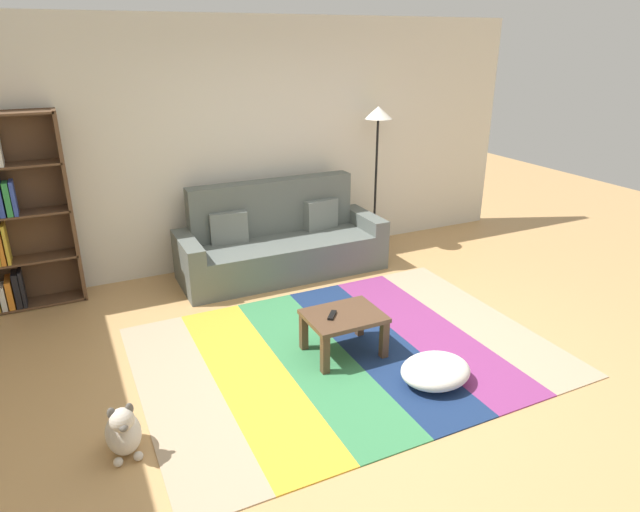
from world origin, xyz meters
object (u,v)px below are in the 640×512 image
at_px(dog, 123,431).
at_px(standing_lamp, 378,132).
at_px(pouf, 435,371).
at_px(tv_remote, 332,315).
at_px(couch, 280,243).
at_px(coffee_table, 344,322).
at_px(bookshelf, 7,216).

bearing_deg(dog, standing_lamp, 36.88).
bearing_deg(pouf, tv_remote, 127.19).
height_order(couch, tv_remote, couch).
relative_size(coffee_table, pouf, 1.12).
relative_size(couch, tv_remote, 15.07).
bearing_deg(bookshelf, tv_remote, -42.94).
xyz_separation_m(standing_lamp, tv_remote, (-1.63, -2.05, -1.07)).
bearing_deg(couch, coffee_table, -95.97).
height_order(couch, bookshelf, bookshelf).
bearing_deg(bookshelf, dog, -76.96).
relative_size(coffee_table, dog, 1.56).
height_order(coffee_table, tv_remote, tv_remote).
xyz_separation_m(coffee_table, tv_remote, (-0.10, 0.01, 0.08)).
xyz_separation_m(pouf, tv_remote, (-0.53, 0.70, 0.27)).
distance_m(couch, pouf, 2.58).
height_order(pouf, tv_remote, tv_remote).
bearing_deg(standing_lamp, pouf, -111.82).
height_order(pouf, dog, dog).
bearing_deg(tv_remote, coffee_table, 36.11).
bearing_deg(coffee_table, tv_remote, 176.23).
bearing_deg(coffee_table, dog, -166.16).
height_order(bookshelf, tv_remote, bookshelf).
bearing_deg(tv_remote, dog, -125.27).
distance_m(couch, standing_lamp, 1.74).
distance_m(bookshelf, standing_lamp, 3.97).
bearing_deg(couch, tv_remote, -99.12).
relative_size(bookshelf, standing_lamp, 1.08).
relative_size(couch, bookshelf, 1.21).
xyz_separation_m(couch, tv_remote, (-0.30, -1.86, 0.04)).
distance_m(couch, bookshelf, 2.68).
bearing_deg(tv_remote, standing_lamp, 91.39).
relative_size(pouf, tv_remote, 3.67).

